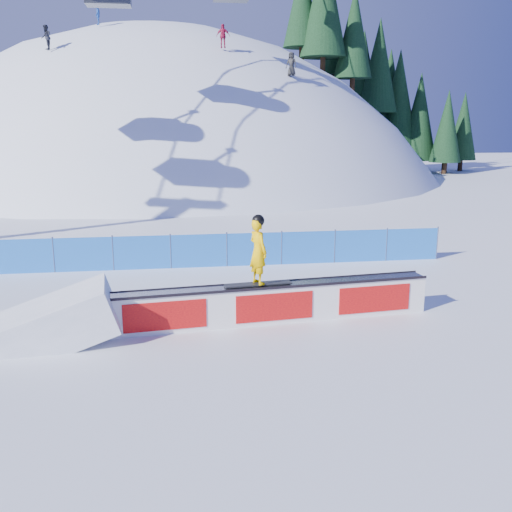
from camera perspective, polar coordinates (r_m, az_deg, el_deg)
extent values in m
plane|color=white|center=(16.28, -12.01, -5.20)|extent=(160.00, 160.00, 0.00)
sphere|color=white|center=(61.90, -8.82, -8.92)|extent=(64.00, 64.00, 64.00)
cylinder|color=black|center=(60.56, 3.73, 19.29)|extent=(0.50, 0.50, 1.40)
cylinder|color=black|center=(58.87, 7.01, 17.98)|extent=(0.50, 0.50, 1.40)
cone|color=black|center=(59.45, 7.15, 22.44)|extent=(3.56, 3.56, 8.09)
cylinder|color=black|center=(57.63, 7.42, 17.97)|extent=(0.50, 0.50, 1.40)
cone|color=black|center=(58.10, 7.55, 21.77)|extent=(2.88, 2.88, 6.55)
cylinder|color=black|center=(57.20, 9.93, 16.34)|extent=(0.50, 0.50, 1.40)
cone|color=black|center=(57.78, 10.15, 21.72)|extent=(4.26, 4.26, 9.67)
cylinder|color=black|center=(60.80, 11.84, 13.85)|extent=(0.50, 0.50, 1.40)
cone|color=black|center=(61.05, 12.05, 18.12)|extent=(3.47, 3.47, 7.89)
cylinder|color=black|center=(61.90, 11.29, 13.99)|extent=(0.50, 0.50, 1.40)
cone|color=black|center=(62.20, 11.51, 18.58)|extent=(3.85, 3.85, 8.75)
cylinder|color=black|center=(62.91, 12.46, 12.49)|extent=(0.50, 0.50, 1.40)
cone|color=black|center=(63.10, 12.70, 17.17)|extent=(4.00, 4.00, 9.10)
cylinder|color=black|center=(63.64, 15.10, 9.01)|extent=(0.50, 0.50, 1.40)
cone|color=black|center=(63.53, 15.39, 13.75)|extent=(4.11, 4.11, 9.34)
cylinder|color=black|center=(62.09, 15.78, 8.82)|extent=(0.50, 0.50, 1.40)
cone|color=black|center=(61.96, 16.07, 13.46)|extent=(3.90, 3.90, 8.86)
cylinder|color=black|center=(59.62, 20.06, 8.04)|extent=(0.50, 0.50, 1.40)
cone|color=black|center=(59.46, 20.40, 12.26)|extent=(3.34, 3.34, 7.59)
cylinder|color=black|center=(62.60, 19.22, 8.31)|extent=(0.50, 0.50, 1.40)
cone|color=black|center=(62.45, 19.53, 12.25)|extent=(3.27, 3.27, 7.43)
cylinder|color=black|center=(69.14, 20.24, 8.62)|extent=(0.50, 0.50, 1.40)
cone|color=black|center=(69.00, 20.57, 12.72)|extent=(3.83, 3.83, 8.71)
cube|color=blue|center=(20.46, -11.32, 0.33)|extent=(22.00, 0.03, 1.20)
cylinder|color=#3A4468|center=(20.84, -19.59, 0.19)|extent=(0.05, 0.05, 1.30)
cylinder|color=#3A4468|center=(20.53, -14.11, 0.37)|extent=(0.05, 0.05, 1.30)
cylinder|color=#3A4468|center=(20.42, -8.53, 0.55)|extent=(0.05, 0.05, 1.30)
cylinder|color=#3A4468|center=(20.50, -2.93, 0.73)|extent=(0.05, 0.05, 1.30)
cylinder|color=#3A4468|center=(20.77, 2.57, 0.90)|extent=(0.05, 0.05, 1.30)
cylinder|color=#3A4468|center=(21.23, 7.88, 1.06)|extent=(0.05, 0.05, 1.30)
cylinder|color=#3A4468|center=(21.87, 12.93, 1.20)|extent=(0.05, 0.05, 1.30)
cylinder|color=#3A4468|center=(22.66, 17.65, 1.32)|extent=(0.05, 0.05, 1.30)
cube|color=white|center=(14.81, 1.59, -4.81)|extent=(8.54, 1.44, 0.96)
cube|color=#8F919C|center=(14.67, 1.60, -2.94)|extent=(8.45, 1.46, 0.04)
cube|color=black|center=(14.40, 1.91, -3.20)|extent=(8.48, 0.94, 0.06)
cube|color=black|center=(14.93, 1.30, -2.61)|extent=(8.48, 0.94, 0.06)
cube|color=red|center=(14.56, 1.89, -5.13)|extent=(8.06, 0.89, 0.72)
cube|color=red|center=(15.07, 1.30, -4.49)|extent=(8.06, 0.89, 0.72)
cube|color=black|center=(14.56, 0.21, -2.82)|extent=(1.76, 0.50, 0.03)
imported|color=#FFC200|center=(14.35, 0.22, 0.47)|extent=(0.62, 0.73, 1.68)
sphere|color=black|center=(14.20, 0.22, 3.55)|extent=(0.31, 0.31, 0.31)
imported|color=black|center=(45.32, -20.26, 19.85)|extent=(0.83, 0.95, 1.65)
imported|color=#A0163C|center=(44.21, -3.31, 21.12)|extent=(1.02, 0.57, 1.65)
imported|color=navy|center=(50.55, -15.60, 22.31)|extent=(0.66, 1.09, 1.65)
imported|color=#242424|center=(43.38, 3.56, 18.61)|extent=(0.96, 0.90, 1.65)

